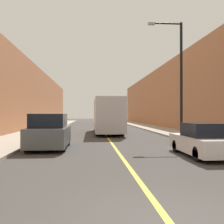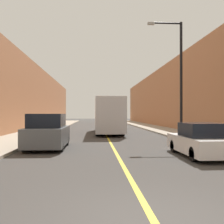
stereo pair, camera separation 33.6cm
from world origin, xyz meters
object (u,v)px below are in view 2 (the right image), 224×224
(car_right_near, at_px, (201,141))
(parked_suv_left, at_px, (48,133))
(street_lamp_right, at_px, (178,73))
(bus, at_px, (108,115))

(car_right_near, bearing_deg, parked_suv_left, 156.74)
(car_right_near, height_order, street_lamp_right, street_lamp_right)
(street_lamp_right, bearing_deg, parked_suv_left, -154.56)
(bus, distance_m, parked_suv_left, 11.93)
(bus, bearing_deg, car_right_near, -76.41)
(car_right_near, distance_m, street_lamp_right, 8.70)
(parked_suv_left, bearing_deg, car_right_near, -23.26)
(bus, relative_size, car_right_near, 2.41)
(parked_suv_left, distance_m, car_right_near, 8.12)
(parked_suv_left, bearing_deg, bus, 70.49)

